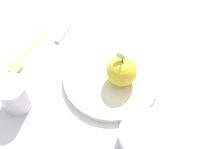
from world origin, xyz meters
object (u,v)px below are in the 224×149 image
(dinner_plate, at_px, (112,77))
(spoon, at_px, (20,61))
(cup, at_px, (14,94))
(knife, at_px, (54,47))
(apple, at_px, (122,71))
(side_bowl, at_px, (146,135))

(dinner_plate, height_order, spoon, dinner_plate)
(cup, xyz_separation_m, knife, (0.13, -0.12, -0.04))
(apple, relative_size, side_bowl, 0.76)
(apple, distance_m, spoon, 0.27)
(dinner_plate, relative_size, knife, 1.39)
(apple, relative_size, spoon, 0.66)
(apple, distance_m, side_bowl, 0.16)
(cup, bearing_deg, apple, -98.64)
(cup, relative_size, spoon, 0.63)
(side_bowl, distance_m, cup, 0.31)
(apple, bearing_deg, cup, 81.36)
(dinner_plate, height_order, cup, cup)
(dinner_plate, relative_size, apple, 2.68)
(dinner_plate, bearing_deg, knife, 36.24)
(apple, bearing_deg, dinner_plate, 42.38)
(dinner_plate, relative_size, spoon, 1.77)
(side_bowl, bearing_deg, spoon, 34.24)
(apple, distance_m, knife, 0.21)
(spoon, bearing_deg, knife, -81.99)
(cup, bearing_deg, spoon, -14.92)
(side_bowl, bearing_deg, cup, 51.23)
(side_bowl, bearing_deg, knife, 20.05)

